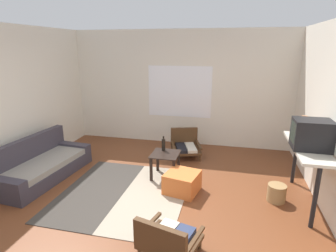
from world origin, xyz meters
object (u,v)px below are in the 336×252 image
(crt_television, at_px, (312,134))
(clay_vase, at_px, (303,130))
(console_shelf, at_px, (307,153))
(wicker_basket, at_px, (277,193))
(glass_bottle, at_px, (164,144))
(armchair_striped_foreground, at_px, (167,239))
(coffee_table, at_px, (165,159))
(armchair_by_window, at_px, (185,145))
(couch, at_px, (41,166))
(ottoman_orange, at_px, (182,182))

(crt_television, xyz_separation_m, clay_vase, (0.00, 0.52, -0.08))
(console_shelf, bearing_deg, wicker_basket, -170.24)
(clay_vase, relative_size, glass_bottle, 1.27)
(armchair_striped_foreground, height_order, glass_bottle, glass_bottle)
(coffee_table, bearing_deg, armchair_by_window, 80.98)
(armchair_by_window, xyz_separation_m, armchair_striped_foreground, (0.33, -3.06, -0.01))
(armchair_by_window, distance_m, armchair_striped_foreground, 3.08)
(couch, relative_size, glass_bottle, 6.93)
(console_shelf, height_order, clay_vase, clay_vase)
(ottoman_orange, xyz_separation_m, glass_bottle, (-0.47, 0.60, 0.41))
(wicker_basket, bearing_deg, console_shelf, 9.76)
(glass_bottle, bearing_deg, ottoman_orange, -52.38)
(coffee_table, distance_m, ottoman_orange, 0.63)
(couch, distance_m, ottoman_orange, 2.60)
(couch, xyz_separation_m, clay_vase, (4.43, 0.60, 0.82))
(crt_television, height_order, wicker_basket, crt_television)
(console_shelf, bearing_deg, glass_bottle, 168.07)
(couch, xyz_separation_m, crt_television, (4.43, 0.08, 0.91))
(console_shelf, bearing_deg, armchair_striped_foreground, -137.02)
(crt_television, bearing_deg, ottoman_orange, -179.90)
(armchair_by_window, height_order, console_shelf, console_shelf)
(coffee_table, xyz_separation_m, glass_bottle, (-0.07, 0.15, 0.22))
(couch, relative_size, console_shelf, 1.36)
(glass_bottle, bearing_deg, clay_vase, -1.97)
(console_shelf, bearing_deg, clay_vase, 90.00)
(crt_television, bearing_deg, glass_bottle, 165.32)
(coffee_table, height_order, crt_television, crt_television)
(ottoman_orange, distance_m, glass_bottle, 0.86)
(armchair_by_window, bearing_deg, console_shelf, -35.18)
(ottoman_orange, distance_m, console_shelf, 1.95)
(armchair_striped_foreground, xyz_separation_m, console_shelf, (1.73, 1.61, 0.57))
(ottoman_orange, xyz_separation_m, wicker_basket, (1.47, 0.06, -0.03))
(armchair_striped_foreground, bearing_deg, armchair_by_window, 96.11)
(couch, xyz_separation_m, console_shelf, (4.43, 0.20, 0.58))
(couch, distance_m, armchair_striped_foreground, 3.05)
(couch, relative_size, clay_vase, 5.46)
(wicker_basket, bearing_deg, crt_television, -8.46)
(armchair_by_window, bearing_deg, crt_television, -37.32)
(armchair_by_window, xyz_separation_m, ottoman_orange, (0.22, -1.57, -0.08))
(crt_television, bearing_deg, armchair_by_window, 142.68)
(couch, height_order, armchair_striped_foreground, couch)
(console_shelf, relative_size, wicker_basket, 5.06)
(armchair_striped_foreground, distance_m, console_shelf, 2.43)
(armchair_striped_foreground, relative_size, crt_television, 1.46)
(armchair_by_window, distance_m, console_shelf, 2.57)
(couch, relative_size, armchair_striped_foreground, 2.57)
(ottoman_orange, height_order, console_shelf, console_shelf)
(ottoman_orange, relative_size, glass_bottle, 1.84)
(armchair_striped_foreground, relative_size, glass_bottle, 2.70)
(coffee_table, relative_size, clay_vase, 1.47)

